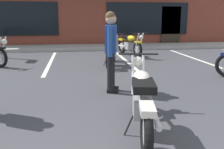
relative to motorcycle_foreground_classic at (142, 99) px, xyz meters
The scene contains 8 objects.
ground_plane 1.66m from the motorcycle_foreground_classic, 104.35° to the left, with size 80.00×80.00×0.00m, color #3D3D42.
sidewalk_kerb 9.47m from the motorcycle_foreground_classic, 92.40° to the left, with size 22.00×1.80×0.14m, color #A8A59E.
brick_storefront_building 13.43m from the motorcycle_foreground_classic, 91.70° to the left, with size 17.70×6.36×4.12m.
painted_stall_lines 5.89m from the motorcycle_foreground_classic, 93.87° to the left, with size 13.55×4.80×0.01m.
motorcycle_foreground_classic is the anchor object (origin of this frame).
motorcycle_red_sportbike 4.99m from the motorcycle_foreground_classic, 86.41° to the left, with size 0.88×2.07×0.98m.
motorcycle_black_cruiser 7.00m from the motorcycle_foreground_classic, 79.05° to the left, with size 0.88×2.08×0.98m.
person_in_shorts_foreground 2.01m from the motorcycle_foreground_classic, 94.31° to the left, with size 0.34×0.61×1.68m.
Camera 1 is at (-0.51, -1.05, 1.58)m, focal length 41.04 mm.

